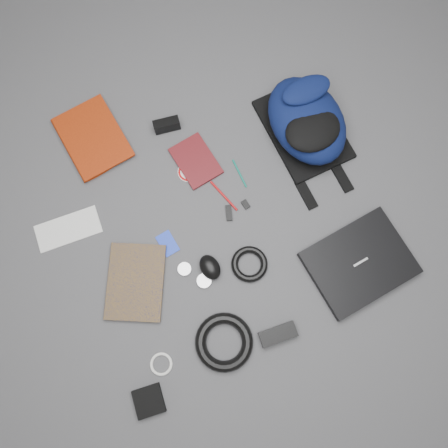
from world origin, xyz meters
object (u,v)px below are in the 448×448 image
object	(u,v)px
backpack	(307,120)
compact_camera	(167,125)
dvd_case	(196,161)
pouch	(149,401)
comic_book	(108,281)
laptop	(359,263)
power_brick	(278,334)
textbook_red	(67,152)
mouse	(210,267)

from	to	relation	value
backpack	compact_camera	distance (m)	0.53
dvd_case	pouch	bearing A→B (deg)	-131.49
backpack	comic_book	distance (m)	0.94
laptop	power_brick	bearing A→B (deg)	-169.52
comic_book	dvd_case	xyz separation A→B (m)	(0.43, 0.35, -0.00)
textbook_red	compact_camera	size ratio (longest dim) A/B	2.93
laptop	power_brick	world-z (taller)	laptop
mouse	pouch	xyz separation A→B (m)	(-0.33, -0.37, -0.01)
textbook_red	pouch	distance (m)	0.96
backpack	power_brick	xyz separation A→B (m)	(-0.34, -0.70, -0.07)
mouse	compact_camera	bearing A→B (deg)	76.65
backpack	mouse	world-z (taller)	backpack
backpack	power_brick	bearing A→B (deg)	-124.52
backpack	pouch	bearing A→B (deg)	-145.22
mouse	dvd_case	bearing A→B (deg)	67.46
laptop	comic_book	xyz separation A→B (m)	(-0.88, 0.21, -0.01)
laptop	backpack	bearing A→B (deg)	79.54
comic_book	compact_camera	size ratio (longest dim) A/B	2.75
laptop	power_brick	xyz separation A→B (m)	(-0.36, -0.15, -0.00)
backpack	pouch	world-z (taller)	backpack
mouse	laptop	bearing A→B (deg)	-28.77
comic_book	textbook_red	bearing A→B (deg)	113.09
dvd_case	backpack	bearing A→B (deg)	-14.58
laptop	dvd_case	distance (m)	0.71
compact_camera	mouse	bearing A→B (deg)	-87.71
laptop	pouch	bearing A→B (deg)	-177.08
pouch	textbook_red	bearing A→B (deg)	93.91
pouch	laptop	bearing A→B (deg)	15.11
power_brick	pouch	world-z (taller)	power_brick
mouse	pouch	size ratio (longest dim) A/B	1.00
compact_camera	power_brick	world-z (taller)	compact_camera
laptop	mouse	size ratio (longest dim) A/B	3.69
textbook_red	dvd_case	xyz separation A→B (m)	(0.46, -0.18, -0.01)
comic_book	pouch	size ratio (longest dim) A/B	2.88
backpack	mouse	distance (m)	0.65
dvd_case	mouse	bearing A→B (deg)	-113.86
laptop	compact_camera	world-z (taller)	compact_camera
textbook_red	dvd_case	distance (m)	0.49
dvd_case	mouse	xyz separation A→B (m)	(-0.07, -0.41, 0.02)
compact_camera	power_brick	size ratio (longest dim) A/B	0.78
backpack	dvd_case	size ratio (longest dim) A/B	2.15
backpack	mouse	xyz separation A→B (m)	(-0.50, -0.41, -0.06)
backpack	compact_camera	bearing A→B (deg)	153.31
laptop	pouch	distance (m)	0.88
compact_camera	comic_book	bearing A→B (deg)	-123.22
comic_book	power_brick	xyz separation A→B (m)	(0.52, -0.36, 0.01)
power_brick	pouch	distance (m)	0.49
comic_book	dvd_case	size ratio (longest dim) A/B	1.44
comic_book	compact_camera	xyz separation A→B (m)	(0.36, 0.51, 0.02)
backpack	comic_book	size ratio (longest dim) A/B	1.49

